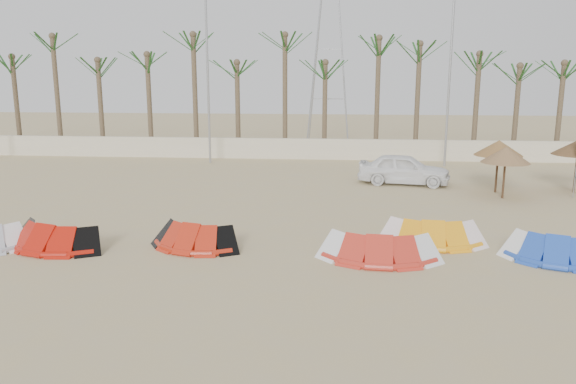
# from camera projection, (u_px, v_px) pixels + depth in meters

# --- Properties ---
(ground) EXTENTS (120.00, 120.00, 0.00)m
(ground) POSITION_uv_depth(u_px,v_px,m) (267.00, 292.00, 14.20)
(ground) COLOR tan
(ground) RESTS_ON ground
(boundary_wall) EXTENTS (60.00, 0.30, 1.30)m
(boundary_wall) POSITION_uv_depth(u_px,v_px,m) (310.00, 149.00, 35.48)
(boundary_wall) COLOR beige
(boundary_wall) RESTS_ON ground
(palm_line) EXTENTS (52.00, 4.00, 7.70)m
(palm_line) POSITION_uv_depth(u_px,v_px,m) (323.00, 55.00, 35.66)
(palm_line) COLOR brown
(palm_line) RESTS_ON ground
(lamp_b) EXTENTS (1.25, 0.14, 11.00)m
(lamp_b) POSITION_uv_depth(u_px,v_px,m) (208.00, 66.00, 32.97)
(lamp_b) COLOR #A5A8AD
(lamp_b) RESTS_ON ground
(lamp_c) EXTENTS (1.25, 0.14, 11.00)m
(lamp_c) POSITION_uv_depth(u_px,v_px,m) (451.00, 66.00, 31.76)
(lamp_c) COLOR #A5A8AD
(lamp_c) RESTS_ON ground
(pylon) EXTENTS (3.00, 3.00, 14.00)m
(pylon) POSITION_uv_depth(u_px,v_px,m) (328.00, 147.00, 41.38)
(pylon) COLOR #A5A8AD
(pylon) RESTS_ON ground
(kite_red_left) EXTENTS (3.73, 2.37, 0.90)m
(kite_red_left) POSITION_uv_depth(u_px,v_px,m) (57.00, 233.00, 17.87)
(kite_red_left) COLOR #B81509
(kite_red_left) RESTS_ON ground
(kite_red_mid) EXTENTS (3.22, 2.15, 0.90)m
(kite_red_mid) POSITION_uv_depth(u_px,v_px,m) (196.00, 234.00, 17.83)
(kite_red_mid) COLOR red
(kite_red_mid) RESTS_ON ground
(kite_red_right) EXTENTS (3.55, 1.72, 0.90)m
(kite_red_right) POSITION_uv_depth(u_px,v_px,m) (378.00, 244.00, 16.77)
(kite_red_right) COLOR red
(kite_red_right) RESTS_ON ground
(kite_orange) EXTENTS (3.35, 1.74, 0.90)m
(kite_orange) POSITION_uv_depth(u_px,v_px,m) (431.00, 230.00, 18.26)
(kite_orange) COLOR #FFA213
(kite_orange) RESTS_ON ground
(kite_blue) EXTENTS (3.37, 2.36, 0.90)m
(kite_blue) POSITION_uv_depth(u_px,v_px,m) (553.00, 246.00, 16.59)
(kite_blue) COLOR blue
(kite_blue) RESTS_ON ground
(parasol_left) EXTENTS (2.18, 2.18, 2.41)m
(parasol_left) POSITION_uv_depth(u_px,v_px,m) (499.00, 148.00, 25.45)
(parasol_left) COLOR #4C331E
(parasol_left) RESTS_ON ground
(parasol_mid) EXTENTS (2.09, 2.09, 2.28)m
(parasol_mid) POSITION_uv_depth(u_px,v_px,m) (506.00, 155.00, 24.25)
(parasol_mid) COLOR #4C331E
(parasol_mid) RESTS_ON ground
(car) EXTENTS (4.66, 2.49, 1.51)m
(car) POSITION_uv_depth(u_px,v_px,m) (404.00, 169.00, 27.57)
(car) COLOR white
(car) RESTS_ON ground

